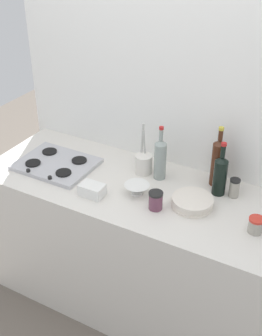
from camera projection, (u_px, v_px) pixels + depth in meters
ground_plane at (131, 296)px, 3.03m from camera, size 6.00×6.00×0.00m
counter_block at (131, 245)px, 2.80m from camera, size 1.80×0.70×0.90m
backsplash_panel at (161, 113)px, 2.68m from camera, size 1.90×0.06×2.41m
stovetop_hob at (56, 164)px, 2.74m from camera, size 0.46×0.36×0.04m
plate_stack at (192, 202)px, 2.38m from camera, size 0.23×0.23×0.05m
wine_bottle_leftmost at (160, 158)px, 2.57m from camera, size 0.07×0.07×0.33m
wine_bottle_mid_left at (218, 161)px, 2.50m from camera, size 0.07×0.07×0.36m
wine_bottle_mid_right at (220, 174)px, 2.43m from camera, size 0.07×0.07×0.32m
mixing_bowl at (137, 189)px, 2.48m from camera, size 0.14×0.14×0.06m
butter_dish at (92, 190)px, 2.47m from camera, size 0.14×0.09×0.07m
utensil_crock at (144, 163)px, 2.65m from camera, size 0.10×0.10×0.31m
condiment_jar_front at (156, 200)px, 2.35m from camera, size 0.08×0.08×0.10m
condiment_jar_rear at (256, 225)px, 2.19m from camera, size 0.08×0.08×0.08m
condiment_jar_spare at (234, 188)px, 2.44m from camera, size 0.06×0.06×0.11m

